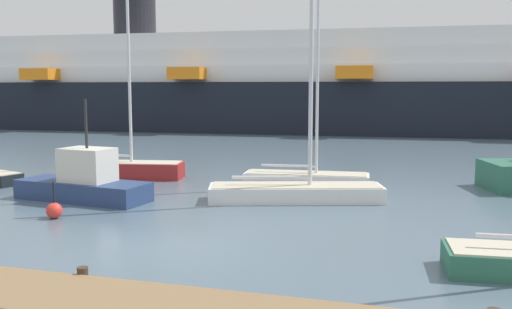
{
  "coord_description": "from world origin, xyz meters",
  "views": [
    {
      "loc": [
        6.91,
        -14.46,
        4.7
      ],
      "look_at": [
        0.0,
        9.65,
        1.65
      ],
      "focal_mm": 38.89,
      "sensor_mm": 36.0,
      "label": 1
    }
  ],
  "objects_px": {
    "sailboat_2": "(296,186)",
    "cruise_ship": "(279,87)",
    "channel_buoy_0": "(54,210)",
    "sailboat_5": "(306,176)",
    "fishing_boat_1": "(84,182)",
    "sailboat_1": "(123,166)"
  },
  "relations": [
    {
      "from": "sailboat_1",
      "to": "sailboat_2",
      "type": "height_order",
      "value": "sailboat_2"
    },
    {
      "from": "fishing_boat_1",
      "to": "sailboat_2",
      "type": "bearing_deg",
      "value": 22.01
    },
    {
      "from": "sailboat_5",
      "to": "cruise_ship",
      "type": "distance_m",
      "value": 35.38
    },
    {
      "from": "sailboat_1",
      "to": "sailboat_2",
      "type": "distance_m",
      "value": 10.48
    },
    {
      "from": "sailboat_5",
      "to": "channel_buoy_0",
      "type": "height_order",
      "value": "sailboat_5"
    },
    {
      "from": "sailboat_2",
      "to": "sailboat_1",
      "type": "bearing_deg",
      "value": 144.73
    },
    {
      "from": "fishing_boat_1",
      "to": "cruise_ship",
      "type": "relative_size",
      "value": 0.06
    },
    {
      "from": "sailboat_5",
      "to": "cruise_ship",
      "type": "bearing_deg",
      "value": 100.59
    },
    {
      "from": "channel_buoy_0",
      "to": "cruise_ship",
      "type": "distance_m",
      "value": 43.1
    },
    {
      "from": "cruise_ship",
      "to": "channel_buoy_0",
      "type": "bearing_deg",
      "value": -90.44
    },
    {
      "from": "sailboat_1",
      "to": "fishing_boat_1",
      "type": "height_order",
      "value": "sailboat_1"
    },
    {
      "from": "sailboat_1",
      "to": "channel_buoy_0",
      "type": "bearing_deg",
      "value": -85.7
    },
    {
      "from": "sailboat_2",
      "to": "cruise_ship",
      "type": "bearing_deg",
      "value": 87.93
    },
    {
      "from": "sailboat_5",
      "to": "cruise_ship",
      "type": "relative_size",
      "value": 0.1
    },
    {
      "from": "sailboat_2",
      "to": "channel_buoy_0",
      "type": "relative_size",
      "value": 10.31
    },
    {
      "from": "sailboat_5",
      "to": "channel_buoy_0",
      "type": "xyz_separation_m",
      "value": [
        -7.5,
        -9.02,
        -0.17
      ]
    },
    {
      "from": "channel_buoy_0",
      "to": "cruise_ship",
      "type": "xyz_separation_m",
      "value": [
        -2.03,
        42.82,
        4.48
      ]
    },
    {
      "from": "channel_buoy_0",
      "to": "cruise_ship",
      "type": "bearing_deg",
      "value": 92.72
    },
    {
      "from": "sailboat_2",
      "to": "channel_buoy_0",
      "type": "height_order",
      "value": "sailboat_2"
    },
    {
      "from": "sailboat_1",
      "to": "sailboat_5",
      "type": "height_order",
      "value": "sailboat_1"
    },
    {
      "from": "sailboat_2",
      "to": "sailboat_5",
      "type": "distance_m",
      "value": 3.6
    },
    {
      "from": "sailboat_1",
      "to": "cruise_ship",
      "type": "distance_m",
      "value": 34.31
    }
  ]
}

